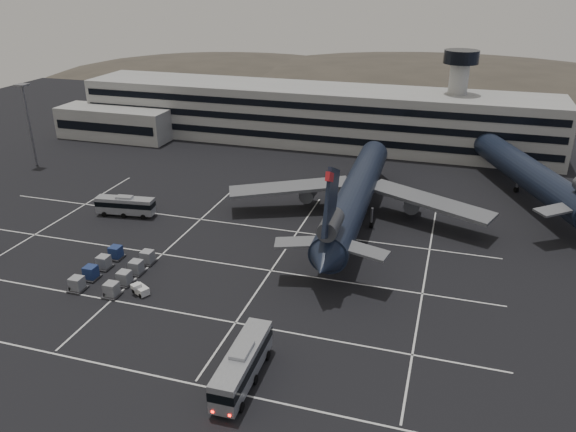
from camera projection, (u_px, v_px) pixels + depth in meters
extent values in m
plane|color=black|center=(185.00, 272.00, 82.79)|extent=(260.00, 260.00, 0.00)
cube|color=silver|center=(97.00, 363.00, 63.54)|extent=(90.00, 0.25, 0.01)
cube|color=silver|center=(151.00, 307.00, 74.04)|extent=(90.00, 0.25, 0.01)
cube|color=silver|center=(197.00, 259.00, 86.29)|extent=(90.00, 0.25, 0.01)
cube|color=silver|center=(232.00, 223.00, 98.54)|extent=(90.00, 0.25, 0.01)
cube|color=silver|center=(43.00, 230.00, 96.09)|extent=(0.25, 55.00, 0.01)
cube|color=silver|center=(168.00, 249.00, 89.65)|extent=(0.25, 55.00, 0.01)
cube|color=silver|center=(275.00, 264.00, 84.82)|extent=(0.25, 55.00, 0.01)
cube|color=silver|center=(423.00, 287.00, 78.92)|extent=(0.25, 55.00, 0.01)
cube|color=gray|center=(311.00, 115.00, 142.98)|extent=(120.00, 18.00, 14.00)
cube|color=black|center=(301.00, 137.00, 136.47)|extent=(118.00, 0.20, 1.60)
cube|color=black|center=(302.00, 121.00, 134.86)|extent=(118.00, 0.20, 1.60)
cube|color=black|center=(302.00, 106.00, 133.37)|extent=(118.00, 0.20, 1.60)
cube|color=gray|center=(115.00, 123.00, 147.10)|extent=(30.00, 10.00, 8.00)
cylinder|color=gray|center=(455.00, 106.00, 133.73)|extent=(4.40, 4.40, 22.00)
cylinder|color=black|center=(461.00, 57.00, 129.10)|extent=(8.00, 8.00, 3.00)
ellipsoid|color=#38332B|center=(238.00, 94.00, 251.89)|extent=(196.00, 140.00, 32.00)
ellipsoid|color=#38332B|center=(443.00, 115.00, 228.96)|extent=(252.00, 180.00, 44.00)
cylinder|color=slate|center=(29.00, 126.00, 124.55)|extent=(0.50, 0.50, 18.00)
cube|color=slate|center=(22.00, 85.00, 120.89)|extent=(2.40, 2.40, 0.35)
cylinder|color=black|center=(356.00, 194.00, 97.36)|extent=(6.90, 48.13, 5.60)
cone|color=black|center=(375.00, 151.00, 120.47)|extent=(5.72, 4.65, 5.60)
cone|color=black|center=(324.00, 265.00, 73.99)|extent=(5.17, 5.13, 5.04)
cube|color=black|center=(331.00, 203.00, 74.10)|extent=(0.76, 9.48, 10.97)
cube|color=red|center=(330.00, 177.00, 71.08)|extent=(0.64, 3.24, 2.24)
cylinder|color=#595B60|center=(331.00, 224.00, 75.87)|extent=(2.86, 6.07, 2.70)
cube|color=slate|center=(301.00, 242.00, 78.74)|extent=(8.05, 4.87, 0.87)
cube|color=slate|center=(361.00, 250.00, 76.69)|extent=(7.96, 4.51, 0.87)
cube|color=slate|center=(290.00, 187.00, 102.51)|extent=(22.37, 13.83, 1.75)
cylinder|color=#595B60|center=(309.00, 192.00, 105.10)|extent=(2.85, 5.57, 2.70)
cube|color=slate|center=(430.00, 201.00, 96.39)|extent=(22.54, 12.84, 1.75)
cylinder|color=#595B60|center=(412.00, 202.00, 100.46)|extent=(2.85, 5.57, 2.70)
cylinder|color=slate|center=(367.00, 181.00, 112.12)|extent=(0.44, 0.44, 3.00)
cylinder|color=black|center=(367.00, 188.00, 112.78)|extent=(0.53, 1.11, 1.10)
cylinder|color=slate|center=(335.00, 212.00, 97.59)|extent=(0.44, 0.44, 3.00)
cylinder|color=black|center=(335.00, 221.00, 98.25)|extent=(0.53, 1.11, 1.10)
cylinder|color=slate|center=(372.00, 216.00, 96.02)|extent=(0.44, 0.44, 3.00)
cylinder|color=black|center=(371.00, 225.00, 96.69)|extent=(0.53, 1.11, 1.10)
cylinder|color=black|center=(520.00, 168.00, 110.28)|extent=(23.09, 46.63, 5.60)
cone|color=black|center=(470.00, 132.00, 134.17)|extent=(6.87, 6.26, 5.60)
cube|color=slate|center=(559.00, 209.00, 89.64)|extent=(8.02, 6.84, 0.87)
cylinder|color=slate|center=(518.00, 182.00, 111.48)|extent=(0.44, 0.44, 3.00)
cylinder|color=black|center=(516.00, 190.00, 112.15)|extent=(0.87, 1.21, 1.10)
cube|color=gray|center=(242.00, 364.00, 59.85)|extent=(3.01, 12.37, 3.36)
cube|color=black|center=(242.00, 361.00, 59.69)|extent=(3.07, 12.43, 1.06)
cube|color=gray|center=(242.00, 350.00, 59.09)|extent=(1.85, 3.39, 0.39)
cylinder|color=black|center=(215.00, 402.00, 57.12)|extent=(0.38, 1.08, 1.08)
cylinder|color=black|center=(241.00, 407.00, 56.41)|extent=(0.38, 1.08, 1.08)
cylinder|color=black|center=(231.00, 375.00, 60.91)|extent=(0.38, 1.08, 1.08)
cylinder|color=black|center=(255.00, 380.00, 60.20)|extent=(0.38, 1.08, 1.08)
cylinder|color=black|center=(245.00, 351.00, 64.70)|extent=(0.38, 1.08, 1.08)
cylinder|color=black|center=(268.00, 355.00, 63.99)|extent=(0.38, 1.08, 1.08)
cube|color=#FF0C05|center=(212.00, 412.00, 55.16)|extent=(0.28, 0.09, 0.25)
cube|color=#FF0C05|center=(229.00, 416.00, 54.70)|extent=(0.28, 0.09, 0.25)
cube|color=gray|center=(125.00, 205.00, 100.98)|extent=(10.79, 3.76, 2.88)
cube|color=black|center=(125.00, 204.00, 100.84)|extent=(10.86, 3.83, 0.91)
cube|color=gray|center=(124.00, 197.00, 100.33)|extent=(3.06, 1.90, 0.34)
cylinder|color=black|center=(143.00, 217.00, 99.94)|extent=(0.95, 0.43, 0.92)
cylinder|color=black|center=(148.00, 212.00, 102.11)|extent=(0.95, 0.43, 0.92)
cylinder|color=black|center=(124.00, 216.00, 100.50)|extent=(0.95, 0.43, 0.92)
cylinder|color=black|center=(129.00, 210.00, 102.67)|extent=(0.95, 0.43, 0.92)
cylinder|color=black|center=(104.00, 214.00, 101.06)|extent=(0.95, 0.43, 0.92)
cylinder|color=black|center=(110.00, 209.00, 103.23)|extent=(0.95, 0.43, 0.92)
cube|color=silver|center=(141.00, 290.00, 76.93)|extent=(2.83, 2.39, 1.02)
cube|color=silver|center=(142.00, 287.00, 76.28)|extent=(1.49, 1.58, 0.57)
cylinder|color=black|center=(141.00, 296.00, 76.06)|extent=(0.67, 0.52, 0.63)
cylinder|color=black|center=(149.00, 293.00, 76.85)|extent=(0.67, 0.52, 0.63)
cylinder|color=black|center=(134.00, 291.00, 77.25)|extent=(0.67, 0.52, 0.63)
cylinder|color=black|center=(142.00, 288.00, 78.04)|extent=(0.67, 0.52, 0.63)
cube|color=#2D2D30|center=(78.00, 289.00, 77.96)|extent=(2.10, 2.43, 0.20)
cylinder|color=black|center=(78.00, 289.00, 77.99)|extent=(0.11, 0.22, 0.22)
cube|color=#95999E|center=(77.00, 283.00, 77.57)|extent=(1.71, 1.71, 1.74)
cube|color=#2D2D30|center=(112.00, 295.00, 76.58)|extent=(2.10, 2.43, 0.20)
cylinder|color=black|center=(112.00, 295.00, 76.61)|extent=(0.11, 0.22, 0.22)
cube|color=#95999E|center=(111.00, 289.00, 76.19)|extent=(1.71, 1.71, 1.74)
cube|color=#2D2D30|center=(92.00, 278.00, 80.83)|extent=(2.10, 2.43, 0.20)
cylinder|color=black|center=(92.00, 278.00, 80.86)|extent=(0.11, 0.22, 0.22)
cube|color=navy|center=(91.00, 272.00, 80.44)|extent=(1.71, 1.71, 1.74)
cube|color=#2D2D30|center=(125.00, 283.00, 79.45)|extent=(2.10, 2.43, 0.20)
cylinder|color=black|center=(125.00, 283.00, 79.48)|extent=(0.11, 0.22, 0.22)
cube|color=#95999E|center=(124.00, 277.00, 79.06)|extent=(1.71, 1.71, 1.74)
cube|color=#2D2D30|center=(104.00, 267.00, 83.70)|extent=(2.10, 2.43, 0.20)
cylinder|color=black|center=(105.00, 268.00, 83.73)|extent=(0.11, 0.22, 0.22)
cube|color=#95999E|center=(104.00, 261.00, 83.31)|extent=(1.71, 1.71, 1.74)
cube|color=#2D2D30|center=(137.00, 272.00, 82.32)|extent=(2.10, 2.43, 0.20)
cylinder|color=black|center=(137.00, 273.00, 82.35)|extent=(0.11, 0.22, 0.22)
cube|color=#95999E|center=(136.00, 266.00, 81.93)|extent=(1.71, 1.71, 1.74)
cube|color=#2D2D30|center=(116.00, 257.00, 86.57)|extent=(2.10, 2.43, 0.20)
cylinder|color=black|center=(117.00, 258.00, 86.60)|extent=(0.11, 0.22, 0.22)
cube|color=navy|center=(116.00, 252.00, 86.18)|extent=(1.71, 1.71, 1.74)
cube|color=#2D2D30|center=(148.00, 262.00, 85.19)|extent=(2.10, 2.43, 0.20)
cylinder|color=black|center=(148.00, 262.00, 85.22)|extent=(0.11, 0.22, 0.22)
cube|color=#95999E|center=(147.00, 256.00, 84.80)|extent=(1.71, 1.71, 1.74)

